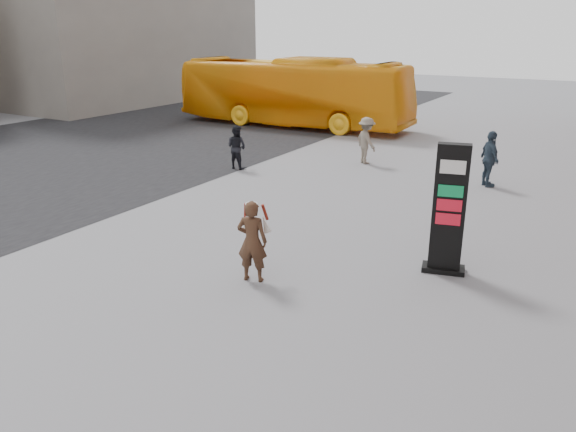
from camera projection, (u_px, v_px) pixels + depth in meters
The scene contains 9 objects.
ground at pixel (245, 269), 11.72m from camera, with size 100.00×100.00×0.00m, color #9E9EA3.
road at pixel (46, 155), 22.05m from camera, with size 16.00×60.00×0.01m, color black.
bg_building_far at pixel (120, 23), 37.97m from camera, with size 10.00×18.00×10.00m, color gray.
info_pylon at pixel (449, 210), 11.20m from camera, with size 0.93×0.62×2.68m.
woman at pixel (252, 240), 10.97m from camera, with size 0.75×0.71×1.66m.
bus at pixel (293, 92), 28.04m from camera, with size 2.82×12.05×3.36m, color #F7A413.
pedestrian_a at pixel (237, 147), 19.76m from camera, with size 0.75×0.58×1.54m, color black.
pedestrian_b at pixel (366, 141), 20.48m from camera, with size 1.10×0.63×1.70m, color #796E5E.
pedestrian_c at pixel (490, 159), 17.50m from camera, with size 1.03×0.43×1.76m, color #2F3F4E.
Camera 1 is at (6.24, -8.78, 4.83)m, focal length 35.00 mm.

